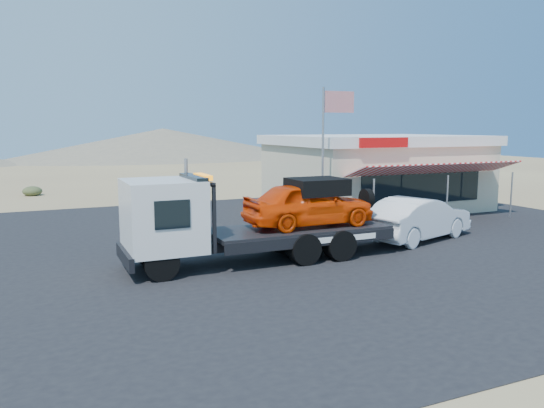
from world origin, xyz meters
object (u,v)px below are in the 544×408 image
object	(u,v)px
jerky_store	(374,171)
flagpole	(328,141)
white_sedan	(418,218)
tow_truck	(254,214)

from	to	relation	value
jerky_store	flagpole	world-z (taller)	flagpole
white_sedan	tow_truck	bearing A→B (deg)	76.46
jerky_store	flagpole	distance (m)	7.36
jerky_store	flagpole	xyz separation A→B (m)	(-5.57, -4.47, 1.77)
white_sedan	flagpole	size ratio (longest dim) A/B	0.84
white_sedan	flagpole	bearing A→B (deg)	13.20
jerky_store	flagpole	bearing A→B (deg)	-141.21
tow_truck	jerky_store	xyz separation A→B (m)	(10.59, 8.43, 0.42)
tow_truck	white_sedan	xyz separation A→B (m)	(7.08, 0.49, -0.71)
white_sedan	jerky_store	distance (m)	8.76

